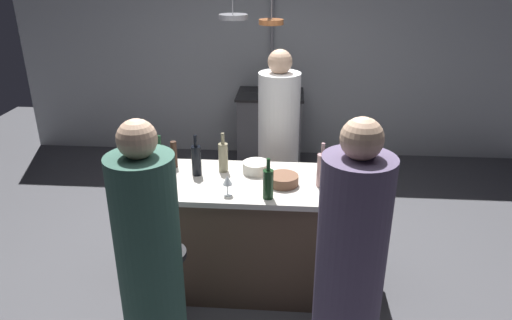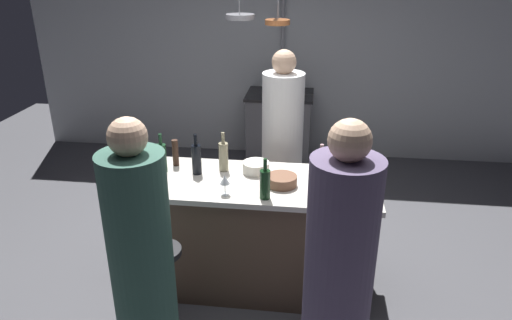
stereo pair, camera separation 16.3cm
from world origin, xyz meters
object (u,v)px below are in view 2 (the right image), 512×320
(wine_glass_near_right_guest, at_px, (158,168))
(wine_glass_near_left_guest, at_px, (225,181))
(stove_range, at_px, (279,128))
(mixing_bowl_ceramic, at_px, (256,167))
(pepper_mill, at_px, (175,153))
(guest_left, at_px, (143,271))
(mixing_bowl_steel, at_px, (346,176))
(guest_right, at_px, (338,285))
(wine_bottle_rose, at_px, (321,171))
(wine_bottle_green, at_px, (162,157))
(wine_bottle_white, at_px, (223,156))
(bar_stool_left, at_px, (165,288))
(wine_bottle_dark, at_px, (197,159))
(mixing_bowl_wooden, at_px, (282,180))
(chef, at_px, (282,153))
(bar_stool_right, at_px, (328,301))
(wine_bottle_red, at_px, (265,184))

(wine_glass_near_right_guest, relative_size, wine_glass_near_left_guest, 1.00)
(stove_range, relative_size, mixing_bowl_ceramic, 4.41)
(mixing_bowl_ceramic, bearing_deg, pepper_mill, 175.32)
(wine_glass_near_right_guest, bearing_deg, stove_range, 75.13)
(guest_left, distance_m, mixing_bowl_steel, 1.58)
(guest_right, height_order, mixing_bowl_ceramic, guest_right)
(wine_bottle_rose, xyz_separation_m, wine_bottle_green, (-1.18, 0.12, -0.01))
(wine_bottle_white, bearing_deg, bar_stool_left, -109.14)
(wine_bottle_rose, relative_size, mixing_bowl_steel, 1.97)
(wine_bottle_dark, bearing_deg, guest_right, -46.53)
(wine_glass_near_right_guest, bearing_deg, mixing_bowl_ceramic, 19.93)
(stove_range, height_order, bar_stool_left, stove_range)
(mixing_bowl_wooden, bearing_deg, pepper_mill, 163.67)
(wine_bottle_green, relative_size, mixing_bowl_ceramic, 1.50)
(wine_glass_near_right_guest, bearing_deg, mixing_bowl_steel, 7.68)
(pepper_mill, distance_m, wine_glass_near_left_guest, 0.64)
(chef, xyz_separation_m, mixing_bowl_steel, (0.52, -0.74, 0.15))
(stove_range, bearing_deg, mixing_bowl_wooden, -85.21)
(stove_range, height_order, wine_bottle_dark, wine_bottle_dark)
(bar_stool_right, distance_m, guest_right, 0.57)
(guest_left, distance_m, wine_bottle_dark, 1.08)
(wine_bottle_rose, relative_size, mixing_bowl_wooden, 1.49)
(bar_stool_left, height_order, wine_bottle_red, wine_bottle_red)
(guest_left, xyz_separation_m, mixing_bowl_steel, (1.16, 1.06, 0.16))
(guest_right, xyz_separation_m, mixing_bowl_wooden, (-0.37, 0.95, 0.14))
(stove_range, height_order, guest_left, guest_left)
(chef, relative_size, wine_bottle_white, 5.56)
(bar_stool_left, height_order, pepper_mill, pepper_mill)
(wine_bottle_rose, relative_size, wine_bottle_white, 1.06)
(bar_stool_right, distance_m, wine_glass_near_left_guest, 1.03)
(stove_range, distance_m, wine_bottle_green, 2.54)
(pepper_mill, distance_m, wine_bottle_white, 0.39)
(chef, bearing_deg, wine_bottle_rose, -69.17)
(stove_range, relative_size, pepper_mill, 4.24)
(mixing_bowl_steel, height_order, mixing_bowl_ceramic, mixing_bowl_ceramic)
(wine_bottle_white, bearing_deg, wine_glass_near_left_guest, -77.94)
(bar_stool_right, bearing_deg, wine_glass_near_right_guest, 157.19)
(stove_range, xyz_separation_m, wine_bottle_white, (-0.25, -2.30, 0.57))
(wine_bottle_dark, height_order, wine_bottle_white, wine_bottle_dark)
(wine_bottle_rose, distance_m, wine_bottle_white, 0.75)
(chef, xyz_separation_m, wine_bottle_white, (-0.40, -0.67, 0.23))
(bar_stool_right, height_order, wine_bottle_rose, wine_bottle_rose)
(guest_left, relative_size, wine_bottle_red, 5.82)
(mixing_bowl_steel, xyz_separation_m, mixing_bowl_ceramic, (-0.66, 0.07, 0.00))
(bar_stool_left, height_order, wine_bottle_rose, wine_bottle_rose)
(bar_stool_left, relative_size, bar_stool_right, 1.00)
(wine_bottle_green, xyz_separation_m, mixing_bowl_wooden, (0.91, -0.12, -0.08))
(wine_bottle_white, bearing_deg, stove_range, 83.85)
(bar_stool_left, height_order, wine_bottle_dark, wine_bottle_dark)
(wine_bottle_dark, distance_m, wine_glass_near_left_guest, 0.41)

